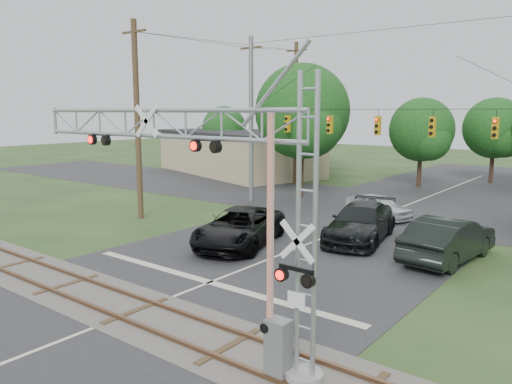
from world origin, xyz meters
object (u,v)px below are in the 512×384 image
Objects in this scene: traffic_signal_span at (393,123)px; sedan_silver at (378,206)px; pickup_black at (240,227)px; commercial_building at (237,152)px; car_dark at (361,223)px; crossing_gantry at (203,185)px.

traffic_signal_span is 5.06m from sedan_silver.
pickup_black is 0.31× the size of commercial_building.
car_dark is 0.31× the size of commercial_building.
commercial_building reaches higher than pickup_black.
crossing_gantry is 2.47× the size of sedan_silver.
commercial_building is (-18.40, 21.77, 1.30)m from pickup_black.
sedan_silver is at bearing 164.42° from traffic_signal_span.
traffic_signal_span is 3.06× the size of car_dark.
traffic_signal_span is at bearing 97.87° from crossing_gantry.
crossing_gantry is 11.18m from pickup_black.
pickup_black reaches higher than sedan_silver.
crossing_gantry is 0.55× the size of traffic_signal_span.
car_dark reaches higher than pickup_black.
car_dark reaches higher than sedan_silver.
traffic_signal_span is (-2.54, 18.36, 1.21)m from crossing_gantry.
pickup_black is at bearing -145.18° from car_dark.
commercial_building reaches higher than sedan_silver.
commercial_building is at bearing 130.98° from car_dark.
traffic_signal_span reaches higher than pickup_black.
pickup_black is 10.25m from sedan_silver.
commercial_building is at bearing 76.76° from sedan_silver.
pickup_black is 28.53m from commercial_building.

